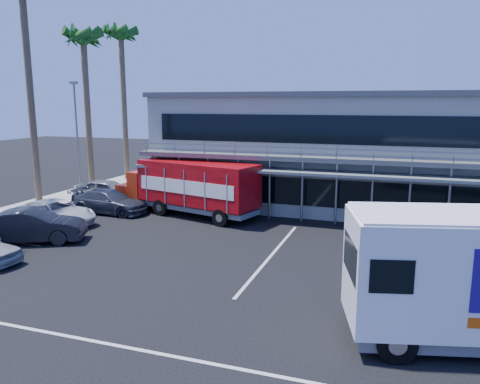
% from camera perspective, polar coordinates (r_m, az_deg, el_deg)
% --- Properties ---
extents(ground, '(120.00, 120.00, 0.00)m').
position_cam_1_polar(ground, '(18.98, -4.48, -9.82)').
color(ground, black).
rests_on(ground, ground).
extents(building, '(22.40, 12.00, 7.30)m').
position_cam_1_polar(building, '(31.63, 11.35, 5.16)').
color(building, gray).
rests_on(building, ground).
extents(curb_strip, '(3.00, 32.00, 0.16)m').
position_cam_1_polar(curb_strip, '(32.07, -25.35, -2.08)').
color(curb_strip, '#A5A399').
rests_on(curb_strip, ground).
extents(palm_d, '(2.80, 2.80, 14.75)m').
position_cam_1_polar(palm_d, '(33.52, -24.98, 20.42)').
color(palm_d, brown).
rests_on(palm_d, ground).
extents(palm_e, '(2.80, 2.80, 12.25)m').
position_cam_1_polar(palm_e, '(36.70, -18.51, 16.42)').
color(palm_e, brown).
rests_on(palm_e, ground).
extents(palm_f, '(2.80, 2.80, 13.25)m').
position_cam_1_polar(palm_f, '(41.53, -14.27, 17.18)').
color(palm_f, brown).
rests_on(palm_f, ground).
extents(light_pole_far, '(0.50, 0.25, 8.09)m').
position_cam_1_polar(light_pole_far, '(34.67, -19.24, 6.66)').
color(light_pole_far, gray).
rests_on(light_pole_far, ground).
extents(red_truck, '(9.94, 4.69, 3.27)m').
position_cam_1_polar(red_truck, '(28.01, -6.27, 0.74)').
color(red_truck, '#A5240D').
rests_on(red_truck, ground).
extents(parked_car_b, '(5.17, 3.61, 1.62)m').
position_cam_1_polar(parked_car_b, '(24.81, -23.99, -3.81)').
color(parked_car_b, black).
rests_on(parked_car_b, ground).
extents(parked_car_c, '(5.29, 3.30, 1.37)m').
position_cam_1_polar(parked_car_c, '(27.99, -21.50, -2.29)').
color(parked_car_c, silver).
rests_on(parked_car_c, ground).
extents(parked_car_d, '(4.97, 2.14, 1.43)m').
position_cam_1_polar(parked_car_d, '(29.69, -15.64, -1.15)').
color(parked_car_d, '#2E333E').
rests_on(parked_car_d, ground).
extents(parked_car_e, '(4.77, 2.13, 1.59)m').
position_cam_1_polar(parked_car_e, '(32.85, -15.81, 0.13)').
color(parked_car_e, slate).
rests_on(parked_car_e, ground).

